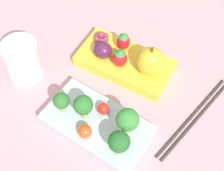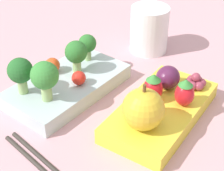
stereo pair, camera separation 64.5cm
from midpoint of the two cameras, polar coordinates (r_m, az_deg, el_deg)
ground_plane at (r=0.53m, az=-24.04°, el=-12.64°), size 4.00×4.00×0.00m
bento_box_savoury at (r=0.52m, az=-29.36°, el=-18.91°), size 0.19×0.11×0.02m
bento_box_fruit at (r=0.54m, az=-20.45°, el=-5.82°), size 0.18×0.10×0.02m
broccoli_floret_0 at (r=0.49m, az=-33.39°, el=-15.52°), size 0.03×0.03×0.05m
broccoli_floret_1 at (r=0.52m, az=-36.25°, el=-13.91°), size 0.03×0.03×0.04m
broccoli_floret_2 at (r=0.45m, az=-29.65°, el=-24.43°), size 0.04×0.04×0.05m
broccoli_floret_3 at (r=0.45m, az=-26.73°, el=-20.17°), size 0.04×0.04×0.06m
cherry_tomato_0 at (r=0.50m, az=-33.36°, el=-20.34°), size 0.02×0.02×0.02m
cherry_tomato_1 at (r=0.50m, az=-28.63°, el=-16.18°), size 0.02×0.02×0.02m
apple at (r=0.48m, az=-17.37°, el=-6.42°), size 0.05×0.05×0.06m
strawberry_0 at (r=0.53m, az=-21.13°, el=-1.44°), size 0.03×0.03×0.04m
strawberry_1 at (r=0.51m, az=-22.85°, el=-5.26°), size 0.03×0.03×0.04m
plum at (r=0.54m, az=-25.38°, el=-3.32°), size 0.04×0.03×0.03m
grape_cluster at (r=0.57m, az=-24.41°, el=-0.36°), size 0.03×0.03×0.02m
drinking_cup at (r=0.61m, az=-38.85°, el=-4.82°), size 0.07×0.07×0.08m
chopsticks_pair at (r=0.48m, az=-8.67°, el=-19.06°), size 0.06×0.21×0.01m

